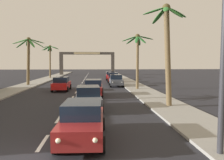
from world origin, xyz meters
TOP-DOWN VIEW (x-y plane):
  - sidewalk_right at (7.80, 20.00)m, footprint 3.20×110.00m
  - sidewalk_left at (-7.80, 20.00)m, footprint 3.20×110.00m
  - lane_markings at (0.44, 19.58)m, footprint 4.28×87.24m
  - traffic_signal_mast at (3.22, 0.37)m, footprint 10.53×0.41m
  - sedan_lead_at_stop_bar at (1.66, 2.52)m, footprint 2.07×4.50m
  - sedan_third_in_queue at (1.70, 9.01)m, footprint 2.10×4.51m
  - sedan_fifth_in_queue at (2.04, 15.49)m, footprint 2.06×4.50m
  - sedan_oncoming_far at (-1.86, 20.12)m, footprint 1.98×4.46m
  - sedan_parked_nearest_kerb at (5.30, 36.75)m, footprint 2.07×4.50m
  - sedan_parked_mid_kerb at (5.29, 31.06)m, footprint 2.06×4.50m
  - sedan_parked_far_kerb at (5.20, 24.77)m, footprint 1.98×4.46m
  - palm_left_third at (-7.56, 26.58)m, footprint 4.36×4.59m
  - palm_left_farthest at (-7.47, 41.89)m, footprint 3.64×3.53m
  - palm_right_second at (7.56, 9.27)m, footprint 3.48×3.33m
  - palm_right_third at (7.43, 20.27)m, footprint 3.94×3.49m
  - town_gateway_arch at (0.00, 55.32)m, footprint 15.17×0.90m

SIDE VIEW (x-z plane):
  - lane_markings at x=0.44m, z-range 0.00..0.01m
  - sidewalk_right at x=7.80m, z-range 0.00..0.14m
  - sidewalk_left at x=-7.80m, z-range 0.00..0.14m
  - sedan_lead_at_stop_bar at x=1.66m, z-range 0.01..1.69m
  - sedan_third_in_queue at x=1.70m, z-range 0.01..1.69m
  - sedan_fifth_in_queue at x=2.04m, z-range 0.01..1.69m
  - sedan_oncoming_far at x=-1.86m, z-range 0.01..1.69m
  - sedan_parked_nearest_kerb at x=5.30m, z-range 0.01..1.69m
  - sedan_parked_mid_kerb at x=5.29m, z-range 0.01..1.69m
  - sedan_parked_far_kerb at x=5.20m, z-range 0.01..1.69m
  - town_gateway_arch at x=0.00m, z-range 0.99..7.38m
  - palm_left_third at x=-7.56m, z-range 1.34..8.48m
  - palm_right_third at x=7.43m, z-range 1.52..8.45m
  - palm_right_second at x=7.56m, z-range 1.22..8.93m
  - traffic_signal_mast at x=3.22m, z-range 1.69..9.15m
  - palm_left_farthest at x=-7.47m, z-range 1.83..9.02m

